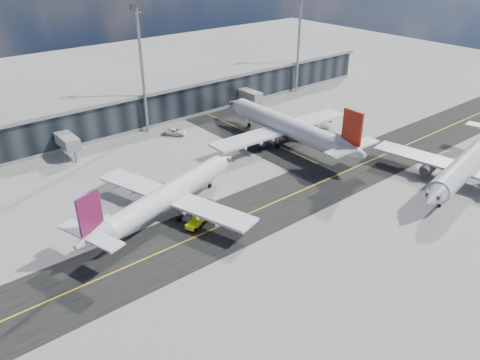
{
  "coord_description": "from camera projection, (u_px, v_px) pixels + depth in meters",
  "views": [
    {
      "loc": [
        -48.88,
        -47.07,
        41.55
      ],
      "look_at": [
        -4.9,
        7.01,
        5.0
      ],
      "focal_mm": 35.0,
      "sensor_mm": 36.0,
      "label": 1
    }
  ],
  "objects": [
    {
      "name": "ground",
      "position": [
        289.0,
        213.0,
        78.95
      ],
      "size": [
        300.0,
        300.0,
        0.0
      ],
      "primitive_type": "plane",
      "color": "gray",
      "rests_on": "ground"
    },
    {
      "name": "taxiway_lanes",
      "position": [
        264.0,
        183.0,
        88.51
      ],
      "size": [
        180.0,
        63.0,
        0.03
      ],
      "color": "black",
      "rests_on": "ground"
    },
    {
      "name": "terminal_concourse",
      "position": [
        133.0,
        107.0,
        114.82
      ],
      "size": [
        152.0,
        19.8,
        8.8
      ],
      "color": "black",
      "rests_on": "ground"
    },
    {
      "name": "floodlight_masts",
      "position": [
        142.0,
        66.0,
        104.69
      ],
      "size": [
        102.5,
        0.7,
        28.9
      ],
      "color": "gray",
      "rests_on": "ground"
    },
    {
      "name": "airliner_af",
      "position": [
        167.0,
        197.0,
        76.55
      ],
      "size": [
        36.11,
        31.12,
        10.9
      ],
      "rotation": [
        0.0,
        0.0,
        -1.27
      ],
      "color": "white",
      "rests_on": "ground"
    },
    {
      "name": "airliner_redtail",
      "position": [
        288.0,
        127.0,
        102.82
      ],
      "size": [
        36.47,
        42.85,
        12.72
      ],
      "rotation": [
        0.0,
        0.0,
        -0.02
      ],
      "color": "white",
      "rests_on": "ground"
    },
    {
      "name": "airliner_near",
      "position": [
        469.0,
        162.0,
        87.36
      ],
      "size": [
        40.64,
        34.83,
        12.06
      ],
      "rotation": [
        0.0,
        0.0,
        1.74
      ],
      "color": "#BABDBF",
      "rests_on": "ground"
    },
    {
      "name": "baggage_tug",
      "position": [
        196.0,
        221.0,
        74.65
      ],
      "size": [
        3.7,
        2.75,
        2.1
      ],
      "rotation": [
        0.0,
        0.0,
        -1.18
      ],
      "color": "#F3FF0D",
      "rests_on": "ground"
    },
    {
      "name": "service_van",
      "position": [
        175.0,
        132.0,
        109.42
      ],
      "size": [
        5.27,
        5.64,
        1.47
      ],
      "primitive_type": "imported",
      "rotation": [
        0.0,
        0.0,
        0.69
      ],
      "color": "white",
      "rests_on": "ground"
    }
  ]
}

